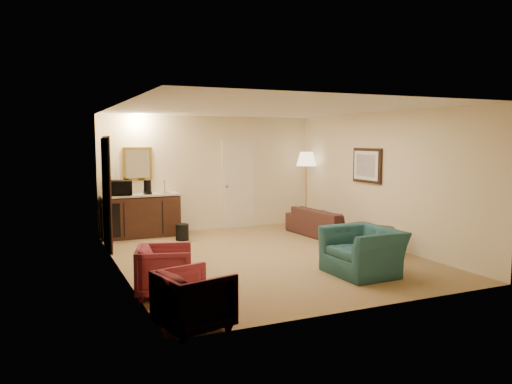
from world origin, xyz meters
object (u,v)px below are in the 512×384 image
floor_lamp (306,189)px  coffee_maker (147,187)px  sofa (326,218)px  rose_chair_near (165,268)px  microwave (118,186)px  waste_bin (182,232)px  rose_chair_far (194,297)px  coffee_table (372,242)px  wetbar_cabinet (141,215)px  teal_armchair (363,244)px

floor_lamp → coffee_maker: floor_lamp is taller
sofa → rose_chair_near: sofa is taller
microwave → coffee_maker: (0.60, -0.03, -0.04)m
floor_lamp → microwave: size_ratio=3.20×
floor_lamp → waste_bin: size_ratio=5.32×
rose_chair_near → coffee_maker: size_ratio=2.44×
microwave → rose_chair_far: bearing=-81.8°
rose_chair_far → waste_bin: size_ratio=2.17×
coffee_table → microwave: 5.23m
coffee_table → waste_bin: coffee_table is taller
wetbar_cabinet → rose_chair_far: (-0.50, -5.52, -0.10)m
wetbar_cabinet → coffee_table: (3.45, -3.42, -0.21)m
rose_chair_near → rose_chair_far: bearing=-163.6°
wetbar_cabinet → rose_chair_far: 5.54m
wetbar_cabinet → microwave: size_ratio=2.93×
coffee_table → waste_bin: bearing=135.5°
teal_armchair → coffee_maker: (-2.41, 4.30, 0.59)m
sofa → rose_chair_near: size_ratio=2.77×
coffee_maker → floor_lamp: bearing=-20.2°
teal_armchair → coffee_maker: coffee_maker is taller
rose_chair_near → coffee_table: size_ratio=0.85×
coffee_maker → coffee_table: bearing=-61.8°
coffee_table → sofa: bearing=84.5°
coffee_table → floor_lamp: (0.40, 3.10, 0.65)m
teal_armchair → microwave: (-3.01, 4.33, 0.63)m
rose_chair_near → coffee_table: bearing=-62.7°
microwave → coffee_maker: 0.60m
sofa → rose_chair_far: (-4.13, -3.92, -0.03)m
rose_chair_near → waste_bin: 3.67m
waste_bin → coffee_maker: size_ratio=1.12×
wetbar_cabinet → sofa: 3.96m
sofa → rose_chair_near: bearing=117.2°
sofa → rose_chair_far: sofa is taller
rose_chair_far → floor_lamp: floor_lamp is taller
teal_armchair → rose_chair_near: teal_armchair is taller
waste_bin → coffee_maker: coffee_maker is taller
coffee_table → rose_chair_far: bearing=-152.0°
teal_armchair → floor_lamp: 4.30m
teal_armchair → rose_chair_far: (-3.04, -1.13, -0.11)m
waste_bin → floor_lamp: bearing=7.2°
wetbar_cabinet → coffee_maker: bearing=-34.4°
teal_armchair → coffee_table: teal_armchair is taller
wetbar_cabinet → waste_bin: wetbar_cabinet is taller
rose_chair_near → microwave: bearing=15.9°
floor_lamp → microwave: floor_lamp is taller
rose_chair_far → floor_lamp: size_ratio=0.41×
coffee_table → microwave: microwave is taller
teal_armchair → floor_lamp: bearing=160.2°
wetbar_cabinet → rose_chair_near: size_ratio=2.23×
teal_armchair → microwave: bearing=-147.2°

